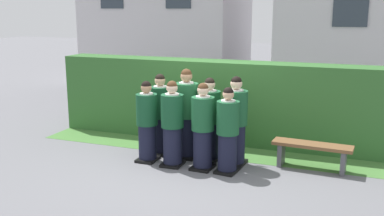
{
  "coord_description": "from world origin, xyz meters",
  "views": [
    {
      "loc": [
        2.87,
        -7.27,
        2.84
      ],
      "look_at": [
        0.0,
        0.25,
        1.05
      ],
      "focal_mm": 42.13,
      "sensor_mm": 36.0,
      "label": 1
    }
  ],
  "objects": [
    {
      "name": "student_front_row_2",
      "position": [
        0.3,
        0.01,
        0.75
      ],
      "size": [
        0.41,
        0.47,
        1.57
      ],
      "color": "black",
      "rests_on": "ground"
    },
    {
      "name": "student_front_row_3",
      "position": [
        0.76,
        -0.0,
        0.72
      ],
      "size": [
        0.4,
        0.51,
        1.53
      ],
      "color": "black",
      "rests_on": "ground"
    },
    {
      "name": "student_front_row_0",
      "position": [
        -0.83,
        0.05,
        0.73
      ],
      "size": [
        0.4,
        0.44,
        1.54
      ],
      "color": "black",
      "rests_on": "ground"
    },
    {
      "name": "student_rear_row_1",
      "position": [
        -0.22,
        0.53,
        0.83
      ],
      "size": [
        0.45,
        0.51,
        1.73
      ],
      "color": "black",
      "rests_on": "ground"
    },
    {
      "name": "lawn_strip",
      "position": [
        0.0,
        1.06,
        0.0
      ],
      "size": [
        7.32,
        0.9,
        0.01
      ],
      "primitive_type": "cube",
      "color": "#477A38",
      "rests_on": "ground"
    },
    {
      "name": "ground_plane",
      "position": [
        0.0,
        0.0,
        0.0
      ],
      "size": [
        60.0,
        60.0,
        0.0
      ],
      "primitive_type": "plane",
      "color": "slate"
    },
    {
      "name": "student_rear_row_3",
      "position": [
        0.78,
        0.45,
        0.79
      ],
      "size": [
        0.43,
        0.53,
        1.65
      ],
      "color": "black",
      "rests_on": "ground"
    },
    {
      "name": "hedge",
      "position": [
        0.0,
        1.86,
        0.87
      ],
      "size": [
        7.32,
        0.7,
        1.74
      ],
      "color": "#33662D",
      "rests_on": "ground"
    },
    {
      "name": "student_rear_row_0",
      "position": [
        -0.77,
        0.54,
        0.76
      ],
      "size": [
        0.42,
        0.47,
        1.6
      ],
      "color": "black",
      "rests_on": "ground"
    },
    {
      "name": "wooden_bench",
      "position": [
        2.14,
        0.68,
        0.35
      ],
      "size": [
        1.42,
        0.45,
        0.48
      ],
      "color": "brown",
      "rests_on": "ground"
    },
    {
      "name": "student_rear_row_2",
      "position": [
        0.25,
        0.51,
        0.76
      ],
      "size": [
        0.41,
        0.47,
        1.59
      ],
      "color": "black",
      "rests_on": "ground"
    },
    {
      "name": "student_front_row_1",
      "position": [
        -0.28,
        -0.01,
        0.75
      ],
      "size": [
        0.41,
        0.46,
        1.58
      ],
      "color": "black",
      "rests_on": "ground"
    }
  ]
}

